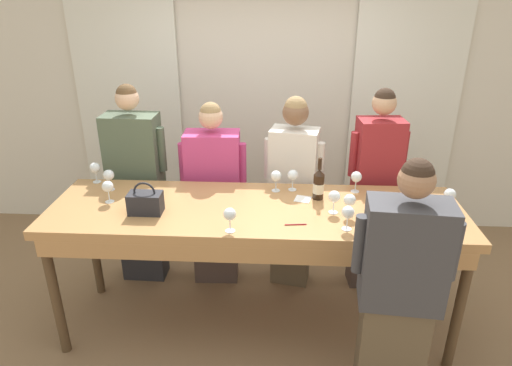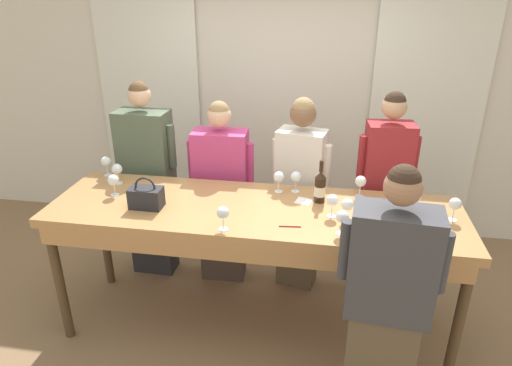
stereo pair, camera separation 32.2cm
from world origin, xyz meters
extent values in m
plane|color=#846647|center=(0.00, 0.00, 0.00)|extent=(18.00, 18.00, 0.00)
cube|color=silver|center=(0.00, 1.76, 1.40)|extent=(12.00, 0.06, 2.80)
cube|color=white|center=(-1.40, 1.70, 1.34)|extent=(1.06, 0.03, 2.69)
cube|color=white|center=(1.40, 1.70, 1.34)|extent=(1.06, 0.03, 2.69)
cube|color=#B27F4C|center=(0.00, 0.00, 1.01)|extent=(2.92, 0.85, 0.07)
cube|color=#B27F4C|center=(0.00, -0.41, 0.92)|extent=(2.80, 0.03, 0.12)
cylinder|color=#4C3823|center=(-1.38, -0.35, 0.49)|extent=(0.07, 0.07, 0.98)
cylinder|color=#4C3823|center=(1.38, -0.35, 0.49)|extent=(0.07, 0.07, 0.98)
cylinder|color=#4C3823|center=(-1.38, 0.35, 0.49)|extent=(0.07, 0.07, 0.98)
cylinder|color=#4C3823|center=(1.38, 0.35, 0.49)|extent=(0.07, 0.07, 0.98)
cylinder|color=black|center=(0.45, 0.17, 1.14)|extent=(0.08, 0.08, 0.19)
cone|color=black|center=(0.45, 0.17, 1.25)|extent=(0.08, 0.08, 0.04)
cylinder|color=black|center=(0.45, 0.17, 1.32)|extent=(0.03, 0.03, 0.08)
cylinder|color=beige|center=(0.45, 0.17, 1.13)|extent=(0.08, 0.08, 0.07)
cube|color=#232328|center=(-0.74, -0.12, 1.12)|extent=(0.23, 0.13, 0.15)
torus|color=#232328|center=(-0.74, -0.12, 1.20)|extent=(0.15, 0.01, 0.15)
cylinder|color=white|center=(0.27, 0.31, 1.05)|extent=(0.06, 0.06, 0.00)
cylinder|color=white|center=(0.27, 0.31, 1.09)|extent=(0.01, 0.01, 0.08)
sphere|color=white|center=(0.27, 0.31, 1.17)|extent=(0.08, 0.08, 0.08)
cylinder|color=white|center=(0.74, 0.30, 1.05)|extent=(0.06, 0.06, 0.00)
cylinder|color=white|center=(0.74, 0.30, 1.09)|extent=(0.01, 0.01, 0.08)
sphere|color=white|center=(0.74, 0.30, 1.17)|extent=(0.08, 0.08, 0.08)
cylinder|color=white|center=(0.64, -0.10, 1.05)|extent=(0.06, 0.06, 0.00)
cylinder|color=white|center=(0.64, -0.10, 1.09)|extent=(0.01, 0.01, 0.08)
sphere|color=white|center=(0.64, -0.10, 1.17)|extent=(0.08, 0.08, 0.08)
cylinder|color=white|center=(-1.06, 0.03, 1.05)|extent=(0.06, 0.06, 0.00)
cylinder|color=white|center=(-1.06, 0.03, 1.09)|extent=(0.01, 0.01, 0.08)
sphere|color=white|center=(-1.06, 0.03, 1.17)|extent=(0.08, 0.08, 0.08)
sphere|color=maroon|center=(-1.06, 0.03, 1.16)|extent=(0.05, 0.05, 0.05)
cylinder|color=white|center=(1.34, 0.03, 1.05)|extent=(0.06, 0.06, 0.00)
cylinder|color=white|center=(1.34, 0.03, 1.09)|extent=(0.01, 0.01, 0.08)
sphere|color=white|center=(1.34, 0.03, 1.17)|extent=(0.08, 0.08, 0.08)
cylinder|color=white|center=(0.14, 0.29, 1.05)|extent=(0.06, 0.06, 0.00)
cylinder|color=white|center=(0.14, 0.29, 1.09)|extent=(0.01, 0.01, 0.08)
sphere|color=white|center=(0.14, 0.29, 1.17)|extent=(0.08, 0.08, 0.08)
sphere|color=maroon|center=(0.14, 0.29, 1.16)|extent=(0.05, 0.05, 0.05)
cylinder|color=white|center=(-0.14, -0.34, 1.05)|extent=(0.06, 0.06, 0.00)
cylinder|color=white|center=(-0.14, -0.34, 1.09)|extent=(0.01, 0.01, 0.08)
sphere|color=white|center=(-0.14, -0.34, 1.17)|extent=(0.08, 0.08, 0.08)
cylinder|color=white|center=(-1.12, 0.24, 1.05)|extent=(0.06, 0.06, 0.00)
cylinder|color=white|center=(-1.12, 0.24, 1.09)|extent=(0.01, 0.01, 0.08)
sphere|color=white|center=(-1.12, 0.24, 1.17)|extent=(0.08, 0.08, 0.08)
cylinder|color=white|center=(1.09, 0.10, 1.05)|extent=(0.06, 0.06, 0.00)
cylinder|color=white|center=(1.09, 0.10, 1.09)|extent=(0.01, 0.01, 0.08)
sphere|color=white|center=(1.09, 0.10, 1.17)|extent=(0.08, 0.08, 0.08)
sphere|color=maroon|center=(1.09, 0.10, 1.16)|extent=(0.05, 0.05, 0.05)
cylinder|color=white|center=(-1.28, 0.37, 1.05)|extent=(0.06, 0.06, 0.00)
cylinder|color=white|center=(-1.28, 0.37, 1.09)|extent=(0.01, 0.01, 0.08)
sphere|color=white|center=(-1.28, 0.37, 1.17)|extent=(0.08, 0.08, 0.08)
cylinder|color=white|center=(0.60, -0.28, 1.05)|extent=(0.06, 0.06, 0.00)
cylinder|color=white|center=(0.60, -0.28, 1.09)|extent=(0.01, 0.01, 0.08)
sphere|color=white|center=(0.60, -0.28, 1.17)|extent=(0.08, 0.08, 0.08)
sphere|color=maroon|center=(0.60, -0.28, 1.16)|extent=(0.05, 0.05, 0.05)
cylinder|color=white|center=(0.54, -0.05, 1.05)|extent=(0.06, 0.06, 0.00)
cylinder|color=white|center=(0.54, -0.05, 1.09)|extent=(0.01, 0.01, 0.08)
sphere|color=white|center=(0.54, -0.05, 1.17)|extent=(0.08, 0.08, 0.08)
cube|color=white|center=(0.34, 0.15, 1.05)|extent=(0.14, 0.14, 0.00)
cylinder|color=maroon|center=(0.28, -0.24, 1.05)|extent=(0.14, 0.02, 0.01)
cube|color=#28282D|center=(-1.05, 0.63, 0.43)|extent=(0.38, 0.23, 0.85)
cube|color=#4C5B47|center=(-1.05, 0.63, 1.19)|extent=(0.45, 0.27, 0.68)
sphere|color=#DBAD89|center=(-1.05, 0.63, 1.66)|extent=(0.19, 0.19, 0.19)
sphere|color=brown|center=(-1.05, 0.63, 1.69)|extent=(0.17, 0.17, 0.17)
cylinder|color=#4C5B47|center=(-0.81, 0.62, 1.24)|extent=(0.07, 0.07, 0.37)
cylinder|color=#4C5B47|center=(-1.29, 0.63, 1.24)|extent=(0.07, 0.07, 0.37)
cube|color=#473833|center=(-0.39, 0.63, 0.39)|extent=(0.39, 0.23, 0.78)
cube|color=#C63D7A|center=(-0.39, 0.63, 1.08)|extent=(0.46, 0.27, 0.61)
sphere|color=#DBAD89|center=(-0.39, 0.63, 1.52)|extent=(0.19, 0.19, 0.19)
sphere|color=#93754C|center=(-0.39, 0.63, 1.55)|extent=(0.17, 0.17, 0.17)
cylinder|color=#C63D7A|center=(-0.15, 0.64, 1.13)|extent=(0.07, 0.07, 0.34)
cylinder|color=#C63D7A|center=(-0.63, 0.62, 1.13)|extent=(0.07, 0.07, 0.34)
cube|color=brown|center=(0.28, 0.63, 0.40)|extent=(0.36, 0.27, 0.80)
cube|color=silver|center=(0.28, 0.63, 1.11)|extent=(0.42, 0.31, 0.63)
sphere|color=brown|center=(0.28, 0.63, 1.57)|extent=(0.21, 0.21, 0.21)
sphere|color=#93754C|center=(0.28, 0.63, 1.60)|extent=(0.18, 0.18, 0.18)
cylinder|color=silver|center=(0.49, 0.58, 1.16)|extent=(0.08, 0.08, 0.35)
cylinder|color=silver|center=(0.07, 0.67, 1.16)|extent=(0.08, 0.08, 0.35)
cube|color=#473833|center=(0.96, 0.63, 0.42)|extent=(0.32, 0.23, 0.85)
cube|color=maroon|center=(0.96, 0.63, 1.19)|extent=(0.38, 0.27, 0.67)
sphere|color=tan|center=(0.96, 0.63, 1.65)|extent=(0.19, 0.19, 0.19)
sphere|color=#332319|center=(0.96, 0.63, 1.68)|extent=(0.17, 0.17, 0.17)
cylinder|color=maroon|center=(1.15, 0.64, 1.24)|extent=(0.08, 0.08, 0.37)
cylinder|color=maroon|center=(0.76, 0.61, 1.24)|extent=(0.08, 0.08, 0.37)
cube|color=brown|center=(0.87, -0.69, 0.40)|extent=(0.41, 0.25, 0.81)
cube|color=#3D3D42|center=(0.87, -0.69, 1.12)|extent=(0.48, 0.29, 0.64)
sphere|color=#9E7051|center=(0.87, -0.69, 1.57)|extent=(0.19, 0.19, 0.19)
sphere|color=#332319|center=(0.87, -0.69, 1.61)|extent=(0.17, 0.17, 0.17)
cylinder|color=#3D3D42|center=(0.62, -0.66, 1.17)|extent=(0.08, 0.08, 0.35)
cylinder|color=#3D3D42|center=(1.11, -0.71, 1.17)|extent=(0.08, 0.08, 0.35)
camera|label=1|loc=(0.16, -2.86, 2.50)|focal=32.00mm
camera|label=2|loc=(0.48, -2.83, 2.50)|focal=32.00mm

